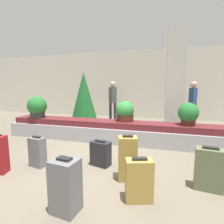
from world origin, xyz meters
TOP-DOWN VIEW (x-y plane):
  - ground_plane at (0.00, 0.00)m, footprint 18.00×18.00m
  - back_wall at (0.00, 5.52)m, footprint 18.00×0.06m
  - carousel at (0.00, 1.56)m, footprint 6.26×0.72m
  - pillar at (1.68, 2.82)m, footprint 0.54×0.54m
  - suitcase_0 at (1.05, -0.84)m, footprint 0.39×0.29m
  - suitcase_1 at (-0.92, -0.35)m, footprint 0.32×0.22m
  - suitcase_2 at (0.23, -1.28)m, footprint 0.34×0.31m
  - suitcase_4 at (0.80, -0.35)m, footprint 0.34×0.29m
  - suitcase_5 at (1.99, -0.31)m, footprint 0.40×0.24m
  - suitcase_6 at (0.21, 0.02)m, footprint 0.40×0.29m
  - potted_plant_0 at (1.93, 1.58)m, footprint 0.49×0.49m
  - potted_plant_1 at (0.35, 1.65)m, footprint 0.49×0.49m
  - potted_plant_2 at (-2.34, 1.45)m, footprint 0.57×0.57m
  - traveler_0 at (2.42, 4.11)m, footprint 0.33×0.37m
  - traveler_1 at (-0.69, 4.09)m, footprint 0.31×0.36m
  - decorated_tree at (-1.43, 2.85)m, footprint 1.01×1.01m

SIDE VIEW (x-z plane):
  - ground_plane at x=0.00m, z-range 0.00..0.00m
  - suitcase_6 at x=0.21m, z-range -0.01..0.48m
  - carousel at x=0.00m, z-range -0.02..0.55m
  - suitcase_1 at x=-0.92m, z-range -0.01..0.57m
  - suitcase_0 at x=1.05m, z-range -0.01..0.58m
  - suitcase_5 at x=1.99m, z-range -0.01..0.64m
  - suitcase_2 at x=0.23m, z-range -0.01..0.67m
  - suitcase_4 at x=0.80m, z-range -0.01..0.73m
  - potted_plant_1 at x=0.35m, z-range 0.54..1.09m
  - potted_plant_0 at x=1.93m, z-range 0.57..1.12m
  - potted_plant_2 at x=-2.34m, z-range 0.56..1.21m
  - traveler_0 at x=2.42m, z-range 0.17..1.87m
  - traveler_1 at x=-0.69m, z-range 0.17..1.90m
  - decorated_tree at x=-1.43m, z-range 0.09..2.11m
  - back_wall at x=0.00m, z-range 0.00..3.20m
  - pillar at x=1.68m, z-range 0.00..3.20m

